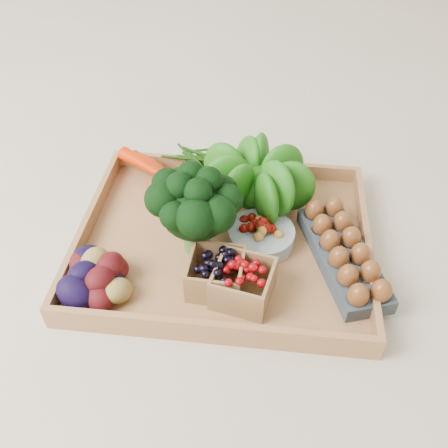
# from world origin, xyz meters

# --- Properties ---
(ground) EXTENTS (4.00, 4.00, 0.00)m
(ground) POSITION_xyz_m (0.00, 0.00, 0.00)
(ground) COLOR beige
(ground) RESTS_ON ground
(tray) EXTENTS (0.55, 0.45, 0.01)m
(tray) POSITION_xyz_m (0.00, 0.00, 0.01)
(tray) COLOR #AC7848
(tray) RESTS_ON ground
(carrots) EXTENTS (0.20, 0.15, 0.05)m
(carrots) POSITION_xyz_m (-0.12, 0.12, 0.04)
(carrots) COLOR red
(carrots) RESTS_ON tray
(lettuce) EXTENTS (0.15, 0.15, 0.15)m
(lettuce) POSITION_xyz_m (0.05, 0.12, 0.09)
(lettuce) COLOR #11530D
(lettuce) RESTS_ON tray
(broccoli) EXTENTS (0.17, 0.17, 0.13)m
(broccoli) POSITION_xyz_m (-0.05, -0.02, 0.08)
(broccoli) COLOR black
(broccoli) RESTS_ON tray
(cherry_bowl) EXTENTS (0.13, 0.13, 0.03)m
(cherry_bowl) POSITION_xyz_m (0.07, 0.00, 0.03)
(cherry_bowl) COLOR #8C9EA5
(cherry_bowl) RESTS_ON tray
(egg_carton) EXTENTS (0.17, 0.27, 0.03)m
(egg_carton) POSITION_xyz_m (0.22, -0.03, 0.03)
(egg_carton) COLOR #394149
(egg_carton) RESTS_ON tray
(potatoes) EXTENTS (0.15, 0.15, 0.09)m
(potatoes) POSITION_xyz_m (-0.21, -0.13, 0.06)
(potatoes) COLOR #3B090C
(potatoes) RESTS_ON tray
(punnet_blackberry) EXTENTS (0.10, 0.10, 0.06)m
(punnet_blackberry) POSITION_xyz_m (-0.00, -0.11, 0.05)
(punnet_blackberry) COLOR black
(punnet_blackberry) RESTS_ON tray
(punnet_raspberry) EXTENTS (0.11, 0.11, 0.07)m
(punnet_raspberry) POSITION_xyz_m (0.05, -0.13, 0.05)
(punnet_raspberry) COLOR #720507
(punnet_raspberry) RESTS_ON tray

